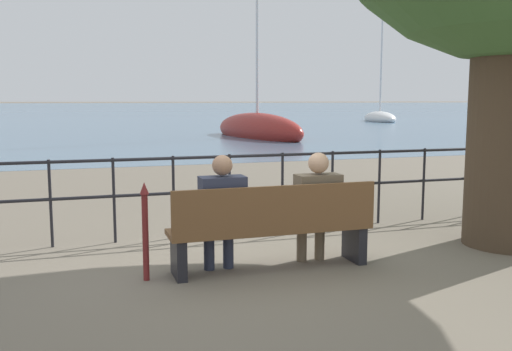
% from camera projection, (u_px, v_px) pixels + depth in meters
% --- Properties ---
extents(ground_plane, '(1000.00, 1000.00, 0.00)m').
position_uv_depth(ground_plane, '(271.00, 268.00, 5.94)').
color(ground_plane, '#706656').
extents(harbor_water, '(600.00, 300.00, 0.01)m').
position_uv_depth(harbor_water, '(79.00, 106.00, 156.57)').
color(harbor_water, slate).
rests_on(harbor_water, ground_plane).
extents(park_bench, '(2.13, 0.45, 0.90)m').
position_uv_depth(park_bench, '(273.00, 228.00, 5.82)').
color(park_bench, brown).
rests_on(park_bench, ground_plane).
extents(seated_person_left, '(0.45, 0.35, 1.21)m').
position_uv_depth(seated_person_left, '(222.00, 208.00, 5.71)').
color(seated_person_left, '#2D3347').
rests_on(seated_person_left, ground_plane).
extents(seated_person_right, '(0.47, 0.35, 1.20)m').
position_uv_depth(seated_person_right, '(317.00, 203.00, 6.02)').
color(seated_person_right, brown).
rests_on(seated_person_right, ground_plane).
extents(promenade_railing, '(10.27, 0.04, 1.05)m').
position_uv_depth(promenade_railing, '(230.00, 182.00, 7.38)').
color(promenade_railing, black).
rests_on(promenade_railing, ground_plane).
extents(closed_umbrella, '(0.09, 0.09, 0.97)m').
position_uv_depth(closed_umbrella, '(145.00, 226.00, 5.48)').
color(closed_umbrella, maroon).
rests_on(closed_umbrella, ground_plane).
extents(sailboat_0, '(2.91, 7.95, 9.18)m').
position_uv_depth(sailboat_0, '(257.00, 130.00, 26.51)').
color(sailboat_0, maroon).
rests_on(sailboat_0, ground_plane).
extents(sailboat_2, '(2.98, 5.46, 8.90)m').
position_uv_depth(sailboat_2, '(380.00, 118.00, 45.69)').
color(sailboat_2, white).
rests_on(sailboat_2, ground_plane).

